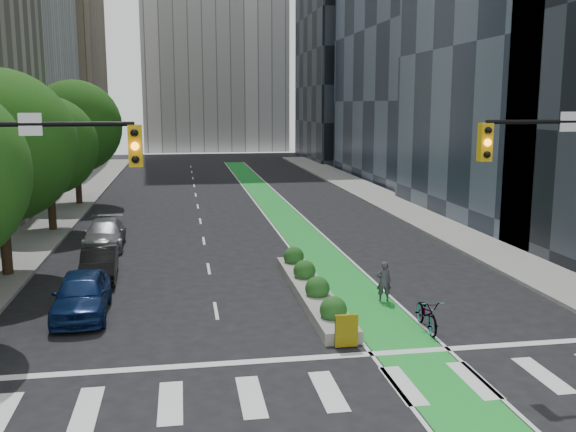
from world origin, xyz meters
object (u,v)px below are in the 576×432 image
object	(u,v)px
bicycle	(427,314)
parked_car_left_near	(82,294)
cyclist	(384,281)
parked_car_left_mid	(99,264)
median_planter	(312,288)
parked_car_left_far	(105,234)

from	to	relation	value
bicycle	parked_car_left_near	size ratio (longest dim) A/B	0.46
cyclist	parked_car_left_mid	size ratio (longest dim) A/B	0.38
bicycle	parked_car_left_mid	size ratio (longest dim) A/B	0.51
parked_car_left_near	parked_car_left_mid	bearing A→B (deg)	87.73
cyclist	parked_car_left_near	distance (m)	10.88
bicycle	cyclist	world-z (taller)	cyclist
median_planter	bicycle	xyz separation A→B (m)	(3.00, -4.11, 0.17)
bicycle	parked_car_left_far	distance (m)	18.56
median_planter	parked_car_left_far	bearing A→B (deg)	130.54
parked_car_left_far	parked_car_left_near	bearing A→B (deg)	-89.15
cyclist	parked_car_left_mid	xyz separation A→B (m)	(-10.85, 4.87, -0.10)
cyclist	parked_car_left_mid	world-z (taller)	cyclist
bicycle	parked_car_left_near	xyz separation A→B (m)	(-11.32, 3.33, 0.22)
bicycle	parked_car_left_mid	bearing A→B (deg)	148.76
cyclist	median_planter	bearing A→B (deg)	-12.55
bicycle	parked_car_left_far	world-z (taller)	parked_car_left_far
median_planter	parked_car_left_far	size ratio (longest dim) A/B	2.13
bicycle	parked_car_left_near	distance (m)	11.80
median_planter	parked_car_left_mid	xyz separation A→B (m)	(-8.30, 3.94, 0.30)
parked_car_left_mid	parked_car_left_far	size ratio (longest dim) A/B	0.84
cyclist	parked_car_left_far	size ratio (longest dim) A/B	0.32
median_planter	cyclist	bearing A→B (deg)	-20.01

